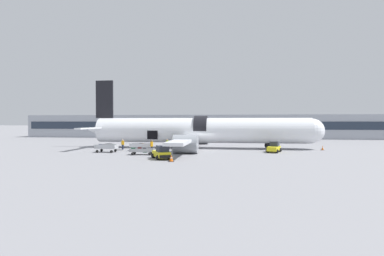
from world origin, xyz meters
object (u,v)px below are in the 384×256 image
airplane (198,131)px  baggage_cart_empty (142,151)px  baggage_cart_queued (107,148)px  ground_crew_driver (123,144)px  baggage_tug_mid (274,148)px  suitcase_on_tarmac_spare (145,151)px  ground_crew_loader_b (167,145)px  baggage_cart_loading (141,147)px  ground_crew_loader_a (152,146)px  baggage_tug_lead (162,153)px

airplane → baggage_cart_empty: airplane is taller
baggage_cart_queued → ground_crew_driver: (0.71, 4.36, 0.24)m
baggage_tug_mid → suitcase_on_tarmac_spare: baggage_tug_mid is taller
baggage_cart_queued → ground_crew_loader_b: bearing=24.4°
baggage_tug_mid → ground_crew_driver: 22.81m
baggage_cart_loading → ground_crew_driver: bearing=155.3°
ground_crew_loader_a → ground_crew_loader_b: (1.56, 2.96, -0.03)m
ground_crew_loader_a → suitcase_on_tarmac_spare: size_ratio=2.73×
airplane → suitcase_on_tarmac_spare: 10.71m
airplane → suitcase_on_tarmac_spare: (-6.59, -8.05, -2.55)m
baggage_tug_mid → baggage_cart_empty: size_ratio=0.78×
airplane → baggage_cart_loading: bearing=-144.5°
ground_crew_loader_a → ground_crew_driver: ground_crew_loader_a is taller
baggage_cart_empty → ground_crew_loader_b: ground_crew_loader_b is taller
baggage_tug_mid → baggage_cart_queued: 23.71m
baggage_tug_mid → baggage_cart_loading: baggage_tug_mid is taller
airplane → baggage_tug_lead: size_ratio=11.00×
baggage_tug_mid → suitcase_on_tarmac_spare: size_ratio=5.02×
baggage_cart_queued → ground_crew_loader_b: (7.94, 3.60, 0.32)m
baggage_cart_empty → ground_crew_driver: ground_crew_driver is taller
ground_crew_loader_b → suitcase_on_tarmac_spare: bearing=-126.7°
ground_crew_loader_b → ground_crew_driver: size_ratio=1.10×
baggage_tug_lead → baggage_cart_queued: size_ratio=0.91×
airplane → baggage_cart_empty: 12.63m
ground_crew_loader_b → baggage_cart_empty: bearing=-109.0°
baggage_tug_lead → suitcase_on_tarmac_spare: (-3.97, 6.56, -0.42)m
baggage_tug_lead → suitcase_on_tarmac_spare: baggage_tug_lead is taller
baggage_tug_lead → baggage_cart_empty: baggage_tug_lead is taller
airplane → baggage_tug_mid: 12.71m
baggage_cart_loading → airplane: bearing=35.5°
baggage_cart_loading → baggage_cart_empty: bearing=-71.9°
airplane → baggage_cart_queued: size_ratio=9.98×
baggage_cart_queued → suitcase_on_tarmac_spare: bearing=3.4°
baggage_tug_lead → baggage_cart_loading: size_ratio=0.86×
ground_crew_loader_b → suitcase_on_tarmac_spare: 4.14m
ground_crew_loader_b → baggage_tug_mid: bearing=-1.5°
baggage_cart_empty → baggage_cart_loading: bearing=108.1°
baggage_cart_empty → suitcase_on_tarmac_spare: (-0.39, 2.69, -0.19)m
baggage_cart_empty → baggage_tug_lead: bearing=-47.2°
baggage_cart_queued → baggage_cart_empty: (5.88, -2.37, -0.12)m
baggage_cart_queued → baggage_cart_empty: baggage_cart_queued is taller
airplane → suitcase_on_tarmac_spare: size_ratio=60.43×
baggage_cart_queued → ground_crew_driver: size_ratio=2.50×
ground_crew_loader_a → ground_crew_loader_b: ground_crew_loader_a is taller
baggage_tug_lead → baggage_cart_queued: baggage_tug_lead is taller
baggage_cart_queued → suitcase_on_tarmac_spare: 5.52m
airplane → baggage_cart_empty: (-6.20, -10.74, -2.36)m
baggage_cart_loading → ground_crew_loader_a: bearing=-44.3°
airplane → baggage_cart_loading: size_ratio=9.45×
ground_crew_driver → suitcase_on_tarmac_spare: bearing=-40.2°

